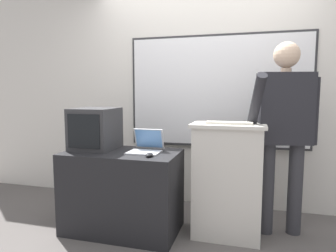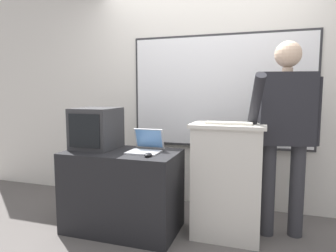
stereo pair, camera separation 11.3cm
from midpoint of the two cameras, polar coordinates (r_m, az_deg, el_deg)
name	(u,v)px [view 2 (the right image)]	position (r m, az deg, el deg)	size (l,w,h in m)	color
back_wall	(208,90)	(3.52, 8.50, 6.80)	(6.40, 0.17, 2.68)	silver
lectern_podium	(227,181)	(2.80, 12.35, -10.13)	(0.65, 0.43, 1.04)	beige
side_desk	(123,191)	(2.94, -7.50, -12.11)	(1.06, 0.60, 0.76)	black
person_presenter	(285,124)	(2.87, 22.47, 0.35)	(0.64, 0.62, 1.76)	#333338
laptop	(146,145)	(2.80, -3.01, -3.73)	(0.29, 0.29, 0.21)	#B7BABF
wireless_keyboard	(229,123)	(2.65, 12.74, 0.53)	(0.40, 0.13, 0.02)	beige
computer_mouse_by_laptop	(148,155)	(2.58, -2.58, -5.51)	(0.06, 0.10, 0.03)	black
crt_monitor	(97,128)	(3.00, -12.41, -0.42)	(0.39, 0.43, 0.40)	#333335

